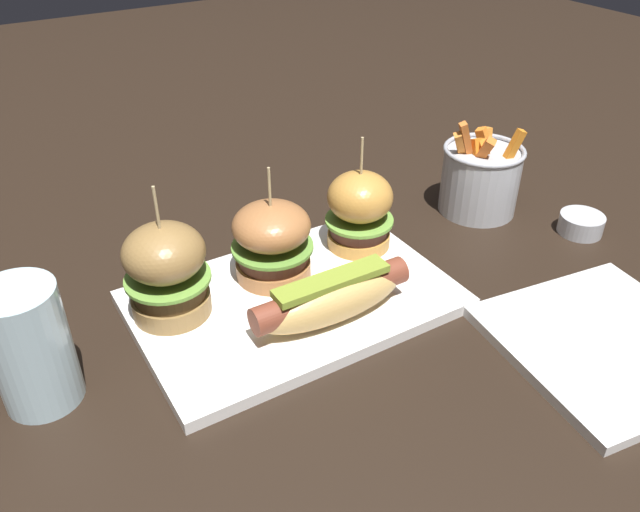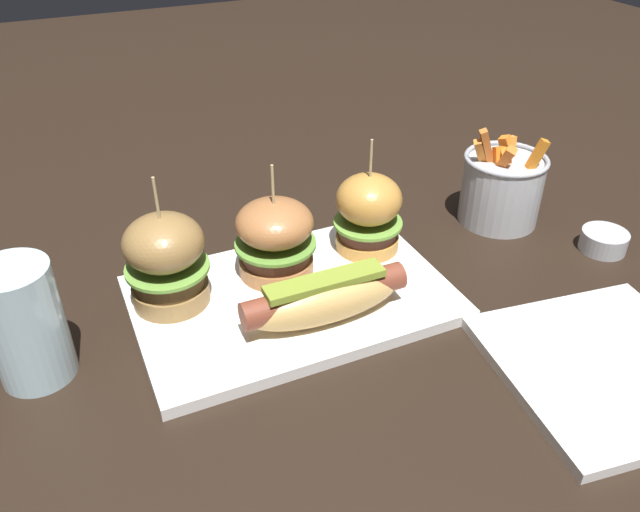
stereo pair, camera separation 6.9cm
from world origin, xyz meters
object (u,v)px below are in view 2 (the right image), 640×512
hot_dog (325,298)px  fries_bucket (502,187)px  slider_left (166,260)px  slider_right (368,212)px  sauce_ramekin (604,240)px  side_plate (608,367)px  platter_main (292,298)px  slider_center (276,238)px  water_glass (25,324)px

hot_dog → fries_bucket: bearing=20.0°
hot_dog → slider_left: 0.17m
slider_left → slider_right: 0.24m
sauce_ramekin → side_plate: 0.23m
fries_bucket → sauce_ramekin: 0.14m
slider_left → hot_dog: bearing=-35.0°
slider_right → platter_main: bearing=-157.4°
slider_center → slider_left: bearing=-178.1°
hot_dog → side_plate: size_ratio=0.85×
fries_bucket → side_plate: (-0.09, -0.28, -0.04)m
hot_dog → slider_left: size_ratio=1.20×
hot_dog → fries_bucket: 0.33m
water_glass → slider_left: bearing=17.0°
platter_main → sauce_ramekin: (0.40, -0.06, 0.01)m
fries_bucket → platter_main: bearing=-169.9°
slider_left → slider_right: slider_left is taller
slider_left → side_plate: slider_left is taller
side_plate → platter_main: bearing=136.4°
hot_dog → slider_left: (-0.14, 0.10, 0.03)m
hot_dog → sauce_ramekin: bearing=-0.7°
hot_dog → slider_right: slider_right is taller
fries_bucket → water_glass: 0.59m
sauce_ramekin → hot_dog: bearing=179.3°
slider_center → fries_bucket: bearing=2.0°
platter_main → slider_left: bearing=161.0°
slider_left → slider_center: size_ratio=1.10×
slider_left → sauce_ramekin: bearing=-11.0°
slider_center → side_plate: bearing=-49.0°
slider_right → water_glass: bearing=-172.5°
platter_main → fries_bucket: size_ratio=2.53×
sauce_ramekin → water_glass: water_glass is taller
side_plate → water_glass: 0.55m
fries_bucket → sauce_ramekin: (0.07, -0.12, -0.04)m
sauce_ramekin → water_glass: (-0.66, 0.06, 0.05)m
hot_dog → sauce_ramekin: hot_dog is taller
slider_left → water_glass: slider_left is taller
platter_main → sauce_ramekin: bearing=-8.4°
slider_center → fries_bucket: (0.32, 0.01, -0.01)m
hot_dog → side_plate: 0.28m
slider_center → sauce_ramekin: bearing=-14.9°
platter_main → slider_left: (-0.12, 0.04, 0.06)m
slider_center → sauce_ramekin: (0.40, -0.10, -0.05)m
platter_main → side_plate: (0.24, -0.23, -0.00)m
slider_left → fries_bucket: slider_left is taller
platter_main → hot_dog: hot_dog is taller
water_glass → side_plate: bearing=-24.2°
sauce_ramekin → side_plate: size_ratio=0.27×
fries_bucket → water_glass: bearing=-174.3°
sauce_ramekin → slider_left: bearing=169.0°
platter_main → sauce_ramekin: 0.40m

